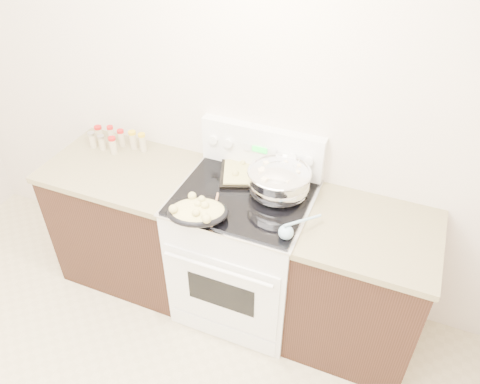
% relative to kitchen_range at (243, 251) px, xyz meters
% --- Properties ---
extents(counter_left, '(0.93, 0.67, 0.92)m').
position_rel_kitchen_range_xyz_m(counter_left, '(-0.83, 0.01, -0.03)').
color(counter_left, black).
rests_on(counter_left, ground).
extents(counter_right, '(0.73, 0.67, 0.92)m').
position_rel_kitchen_range_xyz_m(counter_right, '(0.73, 0.01, -0.03)').
color(counter_right, black).
rests_on(counter_right, ground).
extents(kitchen_range, '(0.78, 0.73, 1.22)m').
position_rel_kitchen_range_xyz_m(kitchen_range, '(0.00, 0.00, 0.00)').
color(kitchen_range, white).
rests_on(kitchen_range, ground).
extents(mixing_bowl, '(0.37, 0.37, 0.21)m').
position_rel_kitchen_range_xyz_m(mixing_bowl, '(0.18, 0.08, 0.54)').
color(mixing_bowl, silver).
rests_on(mixing_bowl, kitchen_range).
extents(roasting_pan, '(0.39, 0.34, 0.11)m').
position_rel_kitchen_range_xyz_m(roasting_pan, '(-0.15, -0.29, 0.50)').
color(roasting_pan, black).
rests_on(roasting_pan, kitchen_range).
extents(baking_sheet, '(0.49, 0.42, 0.06)m').
position_rel_kitchen_range_xyz_m(baking_sheet, '(-0.01, 0.20, 0.47)').
color(baking_sheet, black).
rests_on(baking_sheet, kitchen_range).
extents(wooden_spoon, '(0.10, 0.27, 0.04)m').
position_rel_kitchen_range_xyz_m(wooden_spoon, '(-0.11, -0.25, 0.46)').
color(wooden_spoon, '#A6714C').
rests_on(wooden_spoon, kitchen_range).
extents(blue_ladle, '(0.18, 0.24, 0.10)m').
position_rel_kitchen_range_xyz_m(blue_ladle, '(0.34, -0.23, 0.49)').
color(blue_ladle, '#8CB4D2').
rests_on(blue_ladle, kitchen_range).
extents(spice_jars, '(0.39, 0.15, 0.13)m').
position_rel_kitchen_range_xyz_m(spice_jars, '(-0.98, 0.18, 0.49)').
color(spice_jars, '#BFB28C').
rests_on(spice_jars, counter_left).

